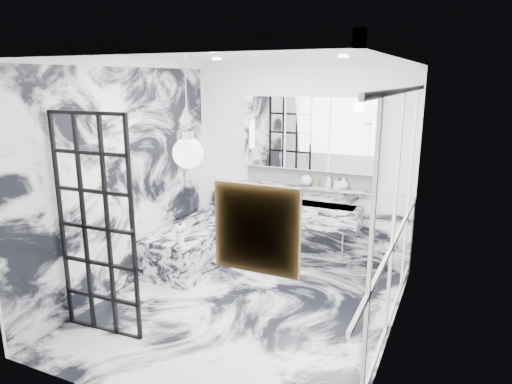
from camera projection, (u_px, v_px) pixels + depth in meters
The scene contains 25 objects.
floor at pixel (243, 308), 5.21m from camera, with size 3.60×3.60×0.00m, color silver.
ceiling at pixel (242, 52), 4.53m from camera, with size 3.60×3.60×0.00m, color white.
wall_back at pixel (299, 162), 6.45m from camera, with size 3.60×3.60×0.00m, color white.
wall_front at pixel (131, 242), 3.28m from camera, with size 3.60×3.60×0.00m, color white.
wall_left at pixel (125, 176), 5.52m from camera, with size 3.60×3.60×0.00m, color white.
wall_right at pixel (397, 206), 4.21m from camera, with size 3.60×3.60×0.00m, color white.
marble_clad_back at pixel (297, 221), 6.64m from camera, with size 3.18×0.05×1.05m, color silver.
marble_clad_left at pixel (126, 181), 5.53m from camera, with size 0.02×3.56×2.68m, color silver.
panel_molding at pixel (394, 216), 4.24m from camera, with size 0.03×3.40×2.30m, color white.
soap_bottle_a at pixel (329, 181), 6.23m from camera, with size 0.07×0.07×0.19m, color #8C5919.
soap_bottle_b at pixel (337, 183), 6.19m from camera, with size 0.07×0.07×0.16m, color #4C4C51.
soap_bottle_c at pixel (344, 183), 6.15m from camera, with size 0.13×0.13×0.17m, color silver.
face_pot at pixel (306, 180), 6.37m from camera, with size 0.16×0.16×0.16m, color white.
amber_bottle at pixel (318, 183), 6.31m from camera, with size 0.04×0.04×0.10m, color #8C5919.
flower_vase at pixel (181, 238), 5.70m from camera, with size 0.08×0.08×0.12m, color silver.
crittall_door at pixel (96, 228), 4.48m from camera, with size 0.88×0.04×2.24m, color black, non-canonical shape.
artwork at pixel (257, 229), 2.86m from camera, with size 0.48×0.05×0.48m, color orange.
pendant_light at pixel (188, 153), 3.49m from camera, with size 0.24×0.24×0.24m, color white.
trough_sink at pixel (303, 213), 6.34m from camera, with size 1.60×0.45×0.30m, color silver.
ledge at pixel (307, 187), 6.40m from camera, with size 1.90×0.14×0.04m, color silver.
subway_tile at pixel (309, 176), 6.42m from camera, with size 1.90×0.03×0.23m, color white.
mirror_cabinet at pixel (309, 133), 6.22m from camera, with size 1.90×0.16×1.00m, color white.
sconce_left at pixel (252, 134), 6.48m from camera, with size 0.07×0.07×0.40m, color white.
sconce_right at pixel (367, 140), 5.81m from camera, with size 0.07×0.07×0.40m, color white.
bathtub at pixel (197, 245), 6.41m from camera, with size 0.75×1.65×0.55m, color silver.
Camera 1 is at (2.13, -4.23, 2.55)m, focal length 32.00 mm.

